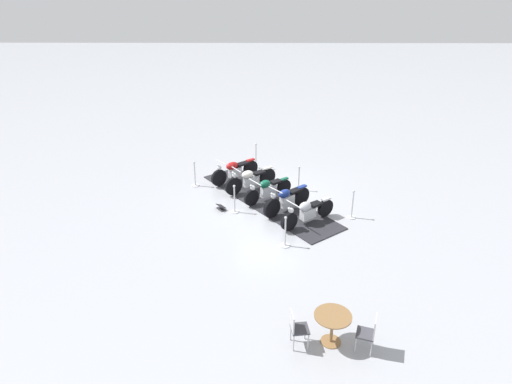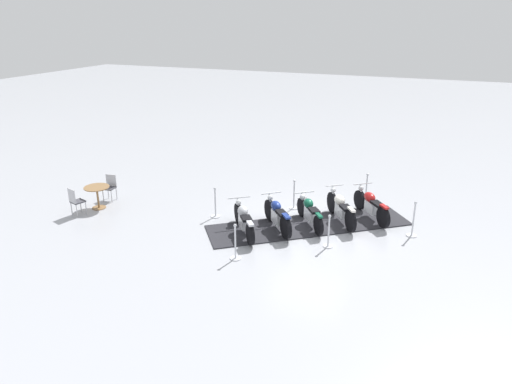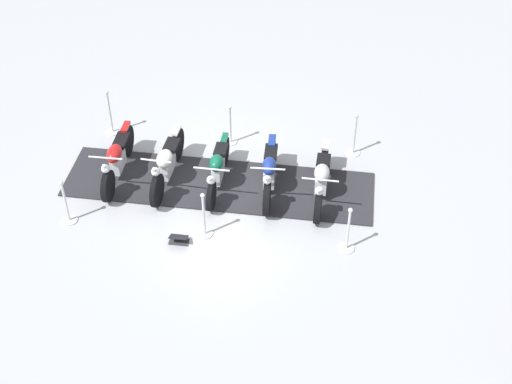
{
  "view_description": "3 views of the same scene",
  "coord_description": "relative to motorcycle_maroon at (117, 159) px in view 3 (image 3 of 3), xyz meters",
  "views": [
    {
      "loc": [
        -0.34,
        -15.45,
        7.86
      ],
      "look_at": [
        -0.44,
        -1.18,
        0.93
      ],
      "focal_mm": 32.55,
      "sensor_mm": 36.0,
      "label": 1
    },
    {
      "loc": [
        13.45,
        3.62,
        6.38
      ],
      "look_at": [
        -0.1,
        -1.89,
        0.86
      ],
      "focal_mm": 33.16,
      "sensor_mm": 36.0,
      "label": 2
    },
    {
      "loc": [
        -7.72,
        -8.96,
        10.07
      ],
      "look_at": [
        -0.06,
        -1.19,
        0.58
      ],
      "focal_mm": 51.32,
      "sensor_mm": 36.0,
      "label": 3
    }
  ],
  "objects": [
    {
      "name": "ground_plane",
      "position": [
        1.33,
        -1.7,
        -0.5
      ],
      "size": [
        80.0,
        80.0,
        0.0
      ],
      "primitive_type": "plane",
      "color": "#A8AAB2"
    },
    {
      "name": "display_platform",
      "position": [
        1.33,
        -1.7,
        -0.48
      ],
      "size": [
        5.27,
        6.2,
        0.04
      ],
      "primitive_type": "cube",
      "rotation": [
        0.0,
        0.0,
        -0.92
      ],
      "color": "#28282D",
      "rests_on": "ground_plane"
    },
    {
      "name": "motorcycle_maroon",
      "position": [
        0.0,
        0.0,
        0.0
      ],
      "size": [
        1.83,
        1.48,
        0.99
      ],
      "rotation": [
        0.0,
        0.0,
        -2.47
      ],
      "color": "black",
      "rests_on": "display_platform"
    },
    {
      "name": "motorcycle_cream",
      "position": [
        0.65,
        -0.86,
        0.01
      ],
      "size": [
        1.94,
        1.38,
        1.03
      ],
      "rotation": [
        0.0,
        0.0,
        -2.54
      ],
      "color": "black",
      "rests_on": "display_platform"
    },
    {
      "name": "motorcycle_forest",
      "position": [
        1.3,
        -1.72,
        -0.02
      ],
      "size": [
        1.76,
        1.36,
        0.91
      ],
      "rotation": [
        0.0,
        0.0,
        -2.5
      ],
      "color": "black",
      "rests_on": "display_platform"
    },
    {
      "name": "motorcycle_navy",
      "position": [
        1.97,
        -2.57,
        -0.0
      ],
      "size": [
        1.7,
        1.48,
        1.01
      ],
      "rotation": [
        0.0,
        0.0,
        -2.43
      ],
      "color": "black",
      "rests_on": "display_platform"
    },
    {
      "name": "motorcycle_chrome",
      "position": [
        2.61,
        -3.44,
        -0.03
      ],
      "size": [
        1.89,
        1.46,
        0.93
      ],
      "rotation": [
        0.0,
        0.0,
        -2.5
      ],
      "color": "black",
      "rests_on": "display_platform"
    },
    {
      "name": "stanchion_right_front",
      "position": [
        -1.55,
        -0.41,
        -0.16
      ],
      "size": [
        0.33,
        0.33,
        1.04
      ],
      "color": "silver",
      "rests_on": "ground_plane"
    },
    {
      "name": "stanchion_left_rear",
      "position": [
        4.21,
        -2.99,
        -0.15
      ],
      "size": [
        0.32,
        0.32,
        1.06
      ],
      "color": "silver",
      "rests_on": "ground_plane"
    },
    {
      "name": "stanchion_left_front",
      "position": [
        0.86,
        1.42,
        -0.13
      ],
      "size": [
        0.33,
        0.33,
        1.14
      ],
      "color": "silver",
      "rests_on": "ground_plane"
    },
    {
      "name": "stanchion_left_mid",
      "position": [
        2.53,
        -0.79,
        -0.13
      ],
      "size": [
        0.28,
        0.28,
        1.02
      ],
      "color": "silver",
      "rests_on": "ground_plane"
    },
    {
      "name": "stanchion_right_rear",
      "position": [
        1.81,
        -4.82,
        -0.16
      ],
      "size": [
        0.32,
        0.32,
        1.05
      ],
      "color": "silver",
      "rests_on": "ground_plane"
    },
    {
      "name": "stanchion_right_mid",
      "position": [
        0.13,
        -2.61,
        -0.13
      ],
      "size": [
        0.3,
        0.3,
        1.06
      ],
      "color": "silver",
      "rests_on": "ground_plane"
    },
    {
      "name": "info_placard",
      "position": [
        -0.37,
        -2.42,
        -0.43
      ],
      "size": [
        0.4,
        0.43,
        0.2
      ],
      "rotation": [
        0.0,
        0.0,
        2.22
      ],
      "color": "#333338",
      "rests_on": "ground_plane"
    }
  ]
}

